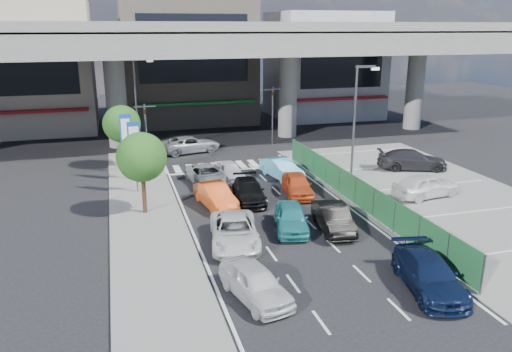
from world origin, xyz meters
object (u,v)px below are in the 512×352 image
object	(u,v)px
sedan_white_mid_left	(234,232)
taxi_orange_left	(215,195)
traffic_light_right	(273,101)
tree_far	(122,124)
wagon_silver_front_left	(207,175)
traffic_cone	(357,181)
signboard_far	(126,138)
minivan_navy_back	(429,274)
taxi_teal_mid	(291,218)
sedan_white_front_mid	(229,171)
kei_truck_front_right	(282,169)
hatch_black_mid_right	(333,218)
signboard_near	(135,147)
parked_sedan_white	(426,186)
crossing_wagon_silver	(190,144)
street_lamp_left	(138,99)
tree_near	(142,157)
street_lamp_right	(357,115)
parked_sedan_dgrey	(412,160)
sedan_black_mid	(249,191)
taxi_orange_right	(297,185)
traffic_light_left	(145,122)
van_white_back_left	(255,283)

from	to	relation	value
sedan_white_mid_left	taxi_orange_left	world-z (taller)	same
traffic_light_right	tree_far	world-z (taller)	traffic_light_right
wagon_silver_front_left	traffic_cone	distance (m)	10.16
signboard_far	minivan_navy_back	xyz separation A→B (m)	(11.16, -18.97, -2.37)
taxi_teal_mid	sedan_white_front_mid	world-z (taller)	taxi_teal_mid
kei_truck_front_right	hatch_black_mid_right	bearing A→B (deg)	-104.66
signboard_near	parked_sedan_white	size ratio (longest dim) A/B	1.06
hatch_black_mid_right	crossing_wagon_silver	world-z (taller)	crossing_wagon_silver
street_lamp_left	wagon_silver_front_left	bearing A→B (deg)	-67.59
tree_near	kei_truck_front_right	size ratio (longest dim) A/B	1.15
signboard_far	traffic_cone	xyz separation A→B (m)	(14.72, -5.61, -2.65)
traffic_light_right	street_lamp_right	world-z (taller)	street_lamp_right
taxi_orange_left	sedan_white_front_mid	world-z (taller)	taxi_orange_left
tree_far	street_lamp_right	bearing A→B (deg)	-29.58
tree_near	parked_sedan_dgrey	bearing A→B (deg)	11.08
signboard_far	wagon_silver_front_left	xyz separation A→B (m)	(5.12, -2.31, -2.43)
signboard_far	taxi_teal_mid	size ratio (longest dim) A/B	1.16
tree_near	sedan_white_mid_left	world-z (taller)	tree_near
street_lamp_right	crossing_wagon_silver	size ratio (longest dim) A/B	1.58
traffic_light_right	crossing_wagon_silver	distance (m)	8.39
sedan_white_front_mid	kei_truck_front_right	world-z (taller)	kei_truck_front_right
street_lamp_left	kei_truck_front_right	bearing A→B (deg)	-45.60
sedan_black_mid	street_lamp_right	bearing A→B (deg)	18.35
signboard_far	sedan_white_front_mid	xyz separation A→B (m)	(6.79, -1.81, -2.41)
street_lamp_left	taxi_orange_right	world-z (taller)	street_lamp_left
street_lamp_right	sedan_white_mid_left	world-z (taller)	street_lamp_right
tree_near	parked_sedan_white	bearing A→B (deg)	-6.52
street_lamp_right	parked_sedan_dgrey	distance (m)	7.29
street_lamp_right	crossing_wagon_silver	bearing A→B (deg)	127.88
traffic_light_left	tree_near	world-z (taller)	traffic_light_left
kei_truck_front_right	sedan_white_front_mid	bearing A→B (deg)	159.16
taxi_teal_mid	hatch_black_mid_right	size ratio (longest dim) A/B	0.97
traffic_light_left	van_white_back_left	world-z (taller)	traffic_light_left
van_white_back_left	parked_sedan_white	size ratio (longest dim) A/B	0.91
sedan_white_mid_left	parked_sedan_white	distance (m)	13.68
signboard_far	crossing_wagon_silver	world-z (taller)	signboard_far
taxi_teal_mid	sedan_black_mid	xyz separation A→B (m)	(-0.96, 5.03, -0.05)
kei_truck_front_right	signboard_near	bearing A→B (deg)	171.50
taxi_teal_mid	crossing_wagon_silver	bearing A→B (deg)	111.67
signboard_near	sedan_white_mid_left	bearing A→B (deg)	-66.25
street_lamp_left	taxi_orange_right	distance (m)	16.46
sedan_white_mid_left	taxi_orange_right	distance (m)	8.45
taxi_teal_mid	sedan_black_mid	size ratio (longest dim) A/B	0.91
taxi_orange_left	kei_truck_front_right	bearing A→B (deg)	28.10
hatch_black_mid_right	crossing_wagon_silver	distance (m)	19.72
street_lamp_left	parked_sedan_dgrey	bearing A→B (deg)	-27.58
street_lamp_left	hatch_black_mid_right	size ratio (longest dim) A/B	1.91
parked_sedan_white	parked_sedan_dgrey	distance (m)	6.51
traffic_light_right	signboard_far	distance (m)	15.38
sedan_white_front_mid	minivan_navy_back	bearing A→B (deg)	-80.68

